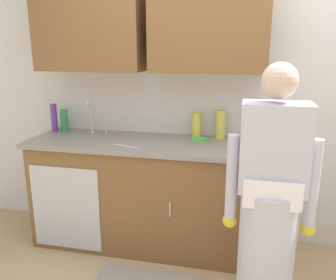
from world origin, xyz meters
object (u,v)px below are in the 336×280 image
(sink, at_px, (90,139))
(knife_on_counter, at_px, (127,146))
(bottle_dish_liquid, at_px, (64,120))
(bottle_water_short, at_px, (250,127))
(bottle_cleaner_spray, at_px, (196,125))
(bottle_water_tall, at_px, (220,124))
(sponge, at_px, (199,140))
(bottle_soap, at_px, (54,118))
(person_at_sink, at_px, (269,220))
(cup_by_sink, at_px, (249,142))

(sink, height_order, knife_on_counter, sink)
(bottle_dish_liquid, bearing_deg, bottle_water_short, 1.53)
(bottle_cleaner_spray, xyz_separation_m, bottle_dish_liquid, (-1.22, -0.04, -0.01))
(bottle_water_tall, distance_m, bottle_cleaner_spray, 0.20)
(bottle_water_tall, bearing_deg, sponge, -137.70)
(bottle_cleaner_spray, xyz_separation_m, bottle_soap, (-1.31, -0.07, 0.02))
(bottle_dish_liquid, distance_m, knife_on_counter, 0.83)
(person_at_sink, xyz_separation_m, bottle_water_tall, (-0.38, 0.93, 0.37))
(bottle_water_short, bearing_deg, knife_on_counter, -156.20)
(bottle_dish_liquid, height_order, knife_on_counter, bottle_dish_liquid)
(person_at_sink, relative_size, cup_by_sink, 17.75)
(sponge, bearing_deg, bottle_soap, 177.47)
(sink, xyz_separation_m, bottle_water_tall, (1.10, 0.22, 0.14))
(cup_by_sink, bearing_deg, sponge, 165.39)
(person_at_sink, distance_m, sponge, 0.99)
(person_at_sink, relative_size, bottle_water_short, 7.24)
(cup_by_sink, bearing_deg, knife_on_counter, -169.22)
(person_at_sink, bearing_deg, sponge, 123.85)
(bottle_water_short, xyz_separation_m, sponge, (-0.41, -0.13, -0.10))
(bottle_cleaner_spray, relative_size, knife_on_counter, 0.90)
(bottle_water_short, xyz_separation_m, cup_by_sink, (-0.01, -0.24, -0.07))
(person_at_sink, bearing_deg, bottle_soap, 155.67)
(bottle_water_short, relative_size, cup_by_sink, 2.45)
(sink, bearing_deg, bottle_water_short, 8.86)
(bottle_water_short, distance_m, sponge, 0.44)
(sink, distance_m, bottle_cleaner_spray, 0.93)
(sponge, bearing_deg, sink, -175.32)
(bottle_water_tall, relative_size, bottle_cleaner_spray, 1.12)
(bottle_cleaner_spray, bearing_deg, sink, -167.32)
(bottle_water_tall, xyz_separation_m, bottle_cleaner_spray, (-0.20, -0.02, -0.01))
(sink, distance_m, sponge, 0.95)
(person_at_sink, relative_size, bottle_soap, 6.31)
(cup_by_sink, bearing_deg, bottle_cleaner_spray, 152.75)
(bottle_water_short, relative_size, bottle_cleaner_spray, 1.03)
(person_at_sink, height_order, bottle_cleaner_spray, person_at_sink)
(bottle_water_tall, height_order, sponge, bottle_water_tall)
(bottle_water_tall, distance_m, bottle_soap, 1.51)
(bottle_water_tall, height_order, cup_by_sink, bottle_water_tall)
(person_at_sink, distance_m, bottle_cleaner_spray, 1.14)
(person_at_sink, xyz_separation_m, bottle_cleaner_spray, (-0.58, 0.92, 0.36))
(bottle_soap, relative_size, knife_on_counter, 1.07)
(bottle_dish_liquid, height_order, sponge, bottle_dish_liquid)
(person_at_sink, xyz_separation_m, cup_by_sink, (-0.13, 0.69, 0.29))
(bottle_dish_liquid, bearing_deg, bottle_soap, -161.18)
(bottle_water_tall, xyz_separation_m, sponge, (-0.16, -0.14, -0.11))
(sink, distance_m, person_at_sink, 1.66)
(person_at_sink, bearing_deg, bottle_dish_liquid, 153.92)
(sponge, bearing_deg, bottle_dish_liquid, 176.00)
(cup_by_sink, distance_m, knife_on_counter, 0.95)
(cup_by_sink, bearing_deg, bottle_dish_liquid, 173.41)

